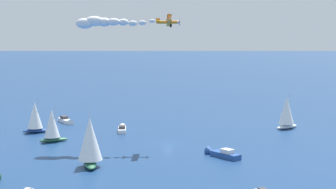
% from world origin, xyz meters
% --- Properties ---
extents(ground_plane, '(2000.00, 2000.00, 0.00)m').
position_xyz_m(ground_plane, '(0.00, 0.00, 0.00)').
color(ground_plane, navy).
extents(motorboat_far_port, '(8.59, 8.87, 2.85)m').
position_xyz_m(motorboat_far_port, '(-24.40, 5.89, 0.77)').
color(motorboat_far_port, white).
rests_on(motorboat_far_port, ground_plane).
extents(motorboat_inshore, '(11.03, 4.61, 3.11)m').
position_xyz_m(motorboat_inshore, '(21.06, -3.75, 0.84)').
color(motorboat_inshore, '#23478C').
rests_on(motorboat_inshore, ground_plane).
extents(sailboat_offshore, '(10.11, 9.01, 13.70)m').
position_xyz_m(sailboat_offshore, '(2.37, -32.59, 6.25)').
color(sailboat_offshore, '#33704C').
rests_on(sailboat_offshore, ground_plane).
extents(sailboat_trailing, '(6.45, 8.59, 10.95)m').
position_xyz_m(sailboat_trailing, '(-28.53, -19.58, 5.00)').
color(sailboat_trailing, '#33704C').
rests_on(sailboat_trailing, ground_plane).
extents(motorboat_ahead, '(10.45, 5.98, 2.95)m').
position_xyz_m(motorboat_ahead, '(-51.33, 4.69, 0.80)').
color(motorboat_ahead, white).
rests_on(motorboat_ahead, ground_plane).
extents(sailboat_mid_cluster, '(6.38, 9.89, 12.29)m').
position_xyz_m(sailboat_mid_cluster, '(15.52, 44.49, 5.61)').
color(sailboat_mid_cluster, white).
rests_on(sailboat_mid_cluster, ground_plane).
extents(sailboat_outer_ring_c, '(7.44, 8.52, 11.45)m').
position_xyz_m(sailboat_outer_ring_c, '(-44.52, -13.81, 5.23)').
color(sailboat_outer_ring_c, '#23478C').
rests_on(sailboat_outer_ring_c, ground_plane).
extents(biplane_lead, '(6.70, 6.60, 3.68)m').
position_xyz_m(biplane_lead, '(0.19, 0.21, 35.46)').
color(biplane_lead, orange).
extents(wingwalker_lead, '(1.05, 1.17, 1.53)m').
position_xyz_m(wingwalker_lead, '(-0.12, 0.58, 37.56)').
color(wingwalker_lead, white).
extents(smoke_trail_lead, '(18.63, 16.88, 4.24)m').
position_xyz_m(smoke_trail_lead, '(-14.28, -12.66, 35.27)').
color(smoke_trail_lead, silver).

